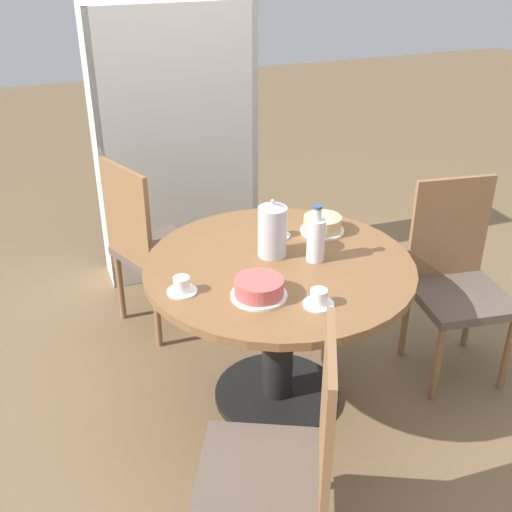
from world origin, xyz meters
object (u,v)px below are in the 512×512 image
(bookshelf, at_px, (177,148))
(water_bottle, at_px, (316,238))
(chair_a, at_px, (284,460))
(cup_c, at_px, (182,286))
(cup_a, at_px, (319,299))
(cake_main, at_px, (259,289))
(chair_c, at_px, (151,244))
(cup_b, at_px, (277,231))
(chair_b, at_px, (456,278))
(coffee_pot, at_px, (272,230))
(cake_second, at_px, (322,225))

(bookshelf, xyz_separation_m, water_bottle, (0.24, -1.43, 0.02))
(chair_a, height_order, cup_c, chair_a)
(water_bottle, xyz_separation_m, cup_a, (-0.14, -0.33, -0.08))
(cake_main, xyz_separation_m, cup_c, (-0.27, 0.14, -0.01))
(chair_c, distance_m, cake_main, 1.09)
(cup_b, bearing_deg, chair_a, -111.05)
(chair_b, relative_size, bookshelf, 0.59)
(chair_c, height_order, cup_b, chair_c)
(chair_a, height_order, chair_b, same)
(cup_a, bearing_deg, chair_b, 18.71)
(cake_main, xyz_separation_m, cup_b, (0.27, 0.47, -0.01))
(bookshelf, distance_m, cake_main, 1.63)
(coffee_pot, height_order, water_bottle, coffee_pot)
(cake_main, bearing_deg, cup_c, 153.21)
(bookshelf, relative_size, cake_main, 7.33)
(chair_a, height_order, cake_second, chair_a)
(chair_c, relative_size, cup_c, 8.01)
(bookshelf, xyz_separation_m, cake_second, (0.39, -1.19, -0.04))
(chair_c, bearing_deg, cake_main, 170.30)
(cup_c, bearing_deg, coffee_pot, 20.57)
(chair_a, relative_size, cake_main, 4.33)
(chair_a, xyz_separation_m, cup_c, (-0.12, 0.76, 0.25))
(cup_b, bearing_deg, cup_a, -97.32)
(coffee_pot, height_order, cake_main, coffee_pot)
(chair_b, relative_size, cake_second, 4.69)
(cup_a, bearing_deg, cup_c, 149.39)
(chair_b, distance_m, chair_c, 1.56)
(water_bottle, distance_m, cake_second, 0.29)
(chair_b, xyz_separation_m, cup_b, (-0.81, 0.30, 0.25))
(water_bottle, height_order, cup_a, water_bottle)
(chair_b, height_order, cup_a, chair_b)
(chair_c, distance_m, cup_c, 0.93)
(chair_c, bearing_deg, cup_c, 154.87)
(cup_a, distance_m, cup_c, 0.54)
(coffee_pot, distance_m, cake_second, 0.34)
(cup_a, relative_size, cup_c, 1.00)
(chair_b, relative_size, cup_b, 8.01)
(chair_c, xyz_separation_m, cup_c, (-0.05, -0.89, 0.25))
(chair_c, bearing_deg, coffee_pot, -173.20)
(chair_c, xyz_separation_m, cup_b, (0.49, -0.56, 0.25))
(chair_a, distance_m, cup_b, 1.19)
(chair_c, distance_m, cake_second, 0.96)
(cup_c, bearing_deg, cake_main, -26.79)
(cup_a, height_order, cup_c, same)
(bookshelf, relative_size, coffee_pot, 6.22)
(bookshelf, distance_m, cup_c, 1.53)
(chair_a, distance_m, cup_a, 0.64)
(chair_a, bearing_deg, chair_c, -151.84)
(chair_a, relative_size, chair_c, 1.00)
(chair_c, height_order, cup_a, chair_c)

